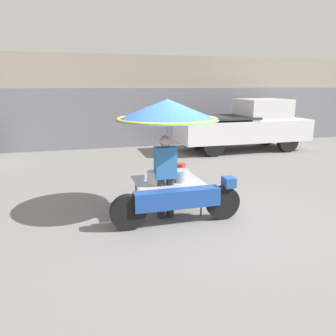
{
  "coord_description": "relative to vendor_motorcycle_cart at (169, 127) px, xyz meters",
  "views": [
    {
      "loc": [
        -2.09,
        -5.41,
        2.37
      ],
      "look_at": [
        -0.47,
        0.32,
        0.87
      ],
      "focal_mm": 35.0,
      "sensor_mm": 36.0,
      "label": 1
    }
  ],
  "objects": [
    {
      "name": "shopfront_building",
      "position": [
        0.47,
        8.1,
        0.1
      ],
      "size": [
        28.0,
        2.06,
        3.52
      ],
      "color": "gray",
      "rests_on": "ground"
    },
    {
      "name": "pickup_truck",
      "position": [
        4.48,
        5.27,
        -0.73
      ],
      "size": [
        4.89,
        1.77,
        1.89
      ],
      "color": "black",
      "rests_on": "ground"
    },
    {
      "name": "ground_plane",
      "position": [
        0.47,
        -0.3,
        -1.65
      ],
      "size": [
        36.0,
        36.0,
        0.0
      ],
      "primitive_type": "plane",
      "color": "slate"
    },
    {
      "name": "vendor_person",
      "position": [
        -0.12,
        -0.22,
        -0.8
      ],
      "size": [
        0.38,
        0.22,
        1.53
      ],
      "color": "#2D2D33",
      "rests_on": "ground"
    },
    {
      "name": "vendor_motorcycle_cart",
      "position": [
        0.0,
        0.0,
        0.0
      ],
      "size": [
        2.35,
        1.89,
        2.14
      ],
      "color": "black",
      "rests_on": "ground"
    }
  ]
}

